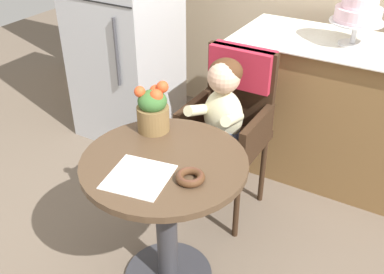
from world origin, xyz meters
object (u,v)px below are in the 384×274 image
at_px(cafe_table, 166,199).
at_px(flower_vase, 153,108).
at_px(seated_child, 220,113).
at_px(wicker_chair, 233,107).
at_px(tiered_cake_stand, 358,13).
at_px(refrigerator, 124,22).
at_px(donut_front, 190,177).

distance_m(cafe_table, flower_vase, 0.42).
bearing_deg(seated_child, wicker_chair, 90.00).
relative_size(cafe_table, wicker_chair, 0.75).
bearing_deg(seated_child, cafe_table, -88.21).
bearing_deg(flower_vase, tiered_cake_stand, 60.80).
relative_size(flower_vase, refrigerator, 0.14).
distance_m(seated_child, flower_vase, 0.43).
height_order(cafe_table, seated_child, seated_child).
bearing_deg(tiered_cake_stand, wicker_chair, -128.06).
relative_size(cafe_table, flower_vase, 3.02).
xyz_separation_m(flower_vase, tiered_cake_stand, (0.62, 1.11, 0.25)).
height_order(seated_child, tiered_cake_stand, tiered_cake_stand).
bearing_deg(cafe_table, refrigerator, 133.67).
distance_m(cafe_table, refrigerator, 1.56).
relative_size(donut_front, refrigerator, 0.07).
xyz_separation_m(donut_front, refrigerator, (-1.22, 1.17, 0.11)).
relative_size(seated_child, donut_front, 6.12).
bearing_deg(flower_vase, seated_child, 66.33).
distance_m(flower_vase, refrigerator, 1.26).
bearing_deg(donut_front, flower_vase, 144.04).
height_order(wicker_chair, tiered_cake_stand, tiered_cake_stand).
bearing_deg(seated_child, refrigerator, 152.27).
bearing_deg(flower_vase, wicker_chair, 72.84).
relative_size(cafe_table, tiered_cake_stand, 2.40).
relative_size(wicker_chair, tiered_cake_stand, 3.18).
relative_size(seated_child, tiered_cake_stand, 2.42).
relative_size(tiered_cake_stand, refrigerator, 0.18).
bearing_deg(wicker_chair, flower_vase, -109.75).
bearing_deg(tiered_cake_stand, refrigerator, -172.36).
bearing_deg(wicker_chair, tiered_cake_stand, 49.34).
distance_m(donut_front, refrigerator, 1.69).
height_order(cafe_table, tiered_cake_stand, tiered_cake_stand).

